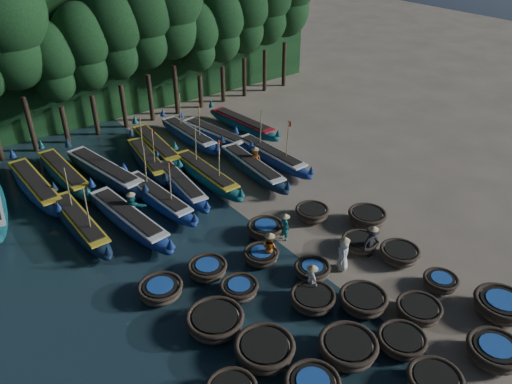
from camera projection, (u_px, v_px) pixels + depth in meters
ground at (293, 253)px, 25.49m from camera, size 120.00×120.00×0.00m
foliage_wall at (97, 54)px, 38.88m from camera, size 40.00×3.00×10.00m
coracle_2 at (435, 382)px, 18.25m from camera, size 2.41×2.41×0.78m
coracle_3 at (494, 352)px, 19.44m from camera, size 2.42×2.42×0.81m
coracle_4 at (501, 306)px, 21.58m from camera, size 2.36×2.36×0.84m
coracle_6 at (348, 348)px, 19.58m from camera, size 2.89×2.89×0.85m
coracle_7 at (402, 341)px, 20.01m from camera, size 2.37×2.37×0.67m
coracle_8 at (419, 310)px, 21.51m from camera, size 2.07×2.07×0.66m
coracle_9 at (440, 282)px, 23.07m from camera, size 1.64×1.64×0.63m
coracle_11 at (265, 350)px, 19.49m from camera, size 2.71×2.71×0.84m
coracle_12 at (313, 299)px, 22.03m from camera, size 2.23×2.23×0.72m
coracle_13 at (363, 301)px, 21.88m from camera, size 2.61×2.61×0.79m
coracle_14 at (399, 254)px, 24.79m from camera, size 2.05×2.05×0.71m
coracle_15 at (215, 321)px, 20.83m from camera, size 3.01×3.01×0.81m
coracle_16 at (239, 289)px, 22.59m from camera, size 1.79×1.79×0.71m
coracle_17 at (312, 270)px, 23.73m from camera, size 2.08×2.08×0.68m
coracle_18 at (360, 243)px, 25.62m from camera, size 2.02×2.02×0.64m
coracle_19 at (367, 217)px, 27.47m from camera, size 2.39×2.39×0.81m
coracle_20 at (161, 290)px, 22.56m from camera, size 2.16×2.16×0.69m
coracle_21 at (207, 269)px, 23.82m from camera, size 2.27×2.27×0.68m
coracle_22 at (261, 256)px, 24.74m from camera, size 1.91×1.91×0.63m
coracle_23 at (266, 229)px, 26.54m from camera, size 2.32×2.32×0.75m
coracle_24 at (312, 213)px, 27.96m from camera, size 2.06×2.06×0.70m
long_boat_2 at (80, 223)px, 26.85m from camera, size 1.49×8.05×3.42m
long_boat_3 at (128, 219)px, 27.16m from camera, size 2.32×8.55×1.51m
long_boat_4 at (157, 197)px, 29.11m from camera, size 1.99×7.92×3.37m
long_boat_5 at (181, 184)px, 30.47m from camera, size 2.02×7.52×1.33m
long_boat_6 at (206, 174)px, 31.46m from camera, size 1.46×8.15×3.46m
long_boat_7 at (252, 167)px, 32.28m from camera, size 1.96×8.11×1.43m
long_boat_8 at (271, 156)px, 33.69m from camera, size 1.67×8.17×3.47m
long_boat_10 at (35, 186)px, 30.18m from camera, size 1.76×8.64×1.52m
long_boat_11 at (64, 173)px, 31.55m from camera, size 1.67×8.26×1.45m
long_boat_12 at (105, 172)px, 31.63m from camera, size 3.10×9.06×1.62m
long_boat_13 at (148, 160)px, 33.23m from camera, size 2.46×7.58×3.25m
long_boat_14 at (156, 147)px, 34.83m from camera, size 2.27×8.46×1.50m
long_boat_15 at (189, 135)px, 36.54m from camera, size 1.47×7.99×3.39m
long_boat_16 at (214, 135)px, 36.60m from camera, size 2.61×7.91×1.41m
long_boat_17 at (243, 124)px, 38.27m from camera, size 2.16×8.07×1.43m
fisherman_0 at (343, 253)px, 23.96m from camera, size 1.01×1.02×1.98m
fisherman_1 at (285, 226)px, 26.05m from camera, size 0.52×0.61×1.71m
fisherman_2 at (270, 247)px, 24.56m from camera, size 0.75×0.88×1.77m
fisherman_3 at (372, 241)px, 24.86m from camera, size 1.10×0.64×1.91m
fisherman_4 at (312, 279)px, 22.53m from camera, size 0.56×0.95×1.71m
fisherman_5 at (132, 206)px, 27.65m from camera, size 1.40×1.53×1.90m
fisherman_6 at (255, 158)px, 32.64m from camera, size 0.92×0.87×1.79m
tree_4 at (5, 26)px, 31.07m from camera, size 5.34×5.34×12.58m
tree_5 at (52, 62)px, 33.66m from camera, size 3.68×3.68×8.68m
tree_6 at (83, 47)px, 34.51m from camera, size 4.09×4.09×9.65m
tree_7 at (113, 32)px, 35.36m from camera, size 4.51×4.51×10.63m
tree_8 at (141, 18)px, 36.20m from camera, size 4.92×4.92×11.60m
tree_9 at (168, 4)px, 37.05m from camera, size 5.34×5.34×12.58m
tree_10 at (197, 36)px, 39.64m from camera, size 3.68×3.68×8.68m
tree_11 at (221, 24)px, 40.49m from camera, size 4.09×4.09×9.65m
tree_12 at (243, 11)px, 41.34m from camera, size 4.51×4.51×10.63m
tree_13 at (265, 0)px, 42.18m from camera, size 4.92×4.92×11.60m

